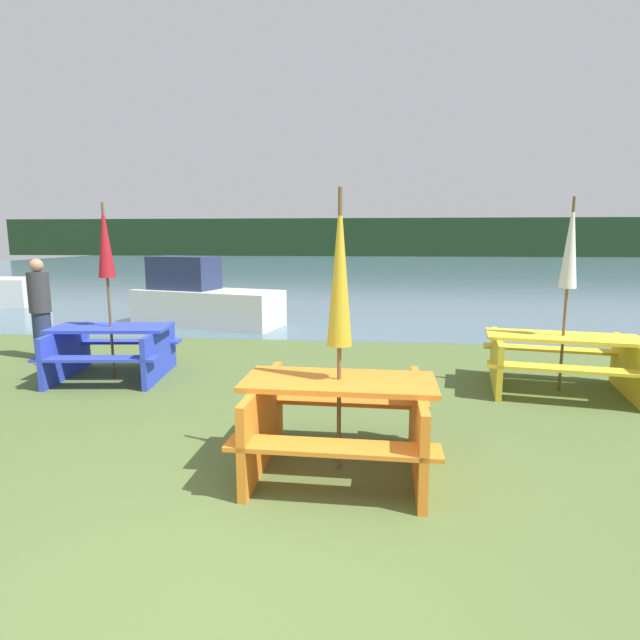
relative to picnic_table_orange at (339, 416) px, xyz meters
The scene contains 11 objects.
ground_plane 2.04m from the picnic_table_orange, 107.67° to the right, with size 60.00×60.00×0.00m, color #516633.
water 30.32m from the picnic_table_orange, 91.14° to the left, with size 60.00×50.00×0.00m.
far_treeline 50.34m from the picnic_table_orange, 90.69° to the left, with size 80.00×1.60×4.00m.
picnic_table_orange is the anchor object (origin of this frame).
picnic_table_yellow 3.67m from the picnic_table_orange, 42.30° to the left, with size 2.07×1.68×0.73m.
picnic_table_blue 4.19m from the picnic_table_orange, 143.12° to the left, with size 1.74×1.54×0.74m.
umbrella_white 3.92m from the picnic_table_orange, 42.30° to the left, with size 0.21×0.21×2.46m.
umbrella_crimson 4.43m from the picnic_table_orange, 143.12° to the left, with size 0.23×0.23×2.43m.
umbrella_gold 1.22m from the picnic_table_orange, ahead, with size 0.21×0.21×2.36m.
boat 7.72m from the picnic_table_orange, 117.06° to the left, with size 3.55×2.04×1.54m.
person 6.15m from the picnic_table_orange, 145.48° to the left, with size 0.33×0.33×1.63m.
Camera 1 is at (0.84, -2.14, 1.96)m, focal length 28.00 mm.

